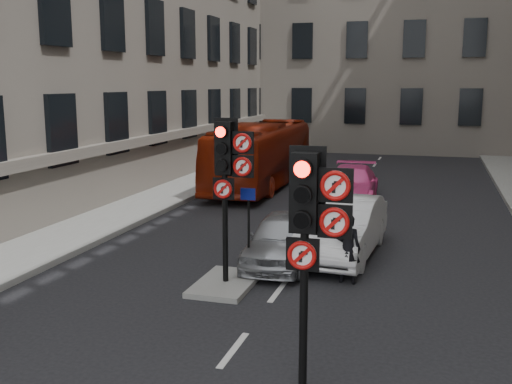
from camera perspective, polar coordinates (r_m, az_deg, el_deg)
The scene contains 12 objects.
pavement_left at distance 21.94m, azimuth -11.60°, elevation -1.27°, with size 3.00×50.00×0.16m, color gray.
centre_island at distance 13.38m, azimuth -2.90°, elevation -8.69°, with size 1.20×2.00×0.12m, color gray.
building_far at distance 45.35m, azimuth 13.25°, elevation 17.16°, with size 30.00×14.00×20.00m, color slate.
signal_near at distance 8.26m, azimuth 5.26°, elevation -2.56°, with size 0.91×0.40×3.58m.
signal_far at distance 12.73m, azimuth -2.66°, elevation 2.58°, with size 0.91×0.40×3.58m.
car_silver at distance 14.83m, azimuth 2.53°, elevation -4.45°, with size 1.50×3.73×1.27m, color #95979C.
car_white at distance 15.61m, azimuth 8.31°, elevation -3.35°, with size 1.59×4.57×1.51m, color silver.
car_pink at distance 22.71m, azimuth 9.03°, elevation 0.71°, with size 1.87×4.59×1.33m, color #F04698.
bus_red at distance 25.85m, azimuth 0.54°, elevation 3.58°, with size 2.30×9.83×2.74m, color maroon.
motorcycle at distance 15.80m, azimuth 9.79°, elevation -3.95°, with size 0.52×1.85×1.11m, color black.
motorcyclist at distance 13.52m, azimuth 8.74°, elevation -5.36°, with size 0.58×0.38×1.58m, color black.
info_sign at distance 13.59m, azimuth -0.73°, elevation -2.52°, with size 0.34×0.11×1.97m.
Camera 1 is at (3.06, -6.91, 4.42)m, focal length 42.00 mm.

